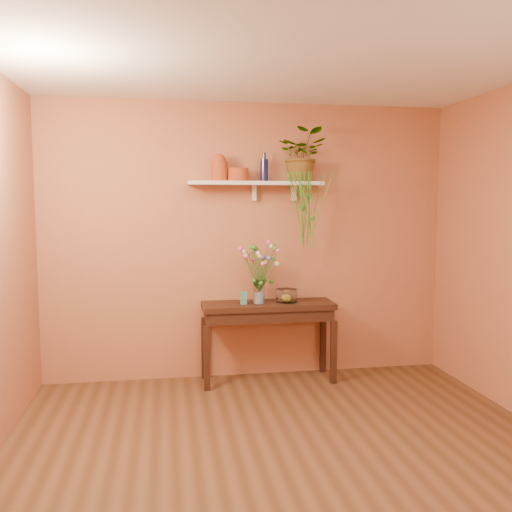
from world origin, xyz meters
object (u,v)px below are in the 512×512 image
at_px(terracotta_jug, 219,168).
at_px(bouquet, 259,260).
at_px(glass_vase, 259,293).
at_px(sideboard, 268,314).
at_px(blue_bottle, 264,170).
at_px(glass_bowl, 287,296).
at_px(spider_plant, 303,155).

height_order(terracotta_jug, bouquet, terracotta_jug).
bearing_deg(glass_vase, bouquet, 69.42).
relative_size(sideboard, bouquet, 2.48).
distance_m(blue_bottle, glass_bowl, 1.24).
xyz_separation_m(terracotta_jug, bouquet, (0.37, -0.07, -0.87)).
distance_m(glass_vase, glass_bowl, 0.28).
distance_m(terracotta_jug, spider_plant, 0.82).
distance_m(sideboard, blue_bottle, 1.40).
height_order(sideboard, glass_bowl, glass_bowl).
xyz_separation_m(glass_vase, glass_bowl, (0.28, 0.03, -0.04)).
distance_m(sideboard, glass_bowl, 0.25).
distance_m(bouquet, glass_bowl, 0.45).
height_order(terracotta_jug, glass_bowl, terracotta_jug).
xyz_separation_m(sideboard, glass_vase, (-0.09, -0.01, 0.21)).
height_order(blue_bottle, glass_bowl, blue_bottle).
relative_size(blue_bottle, glass_bowl, 1.33).
relative_size(blue_bottle, glass_vase, 1.20).
xyz_separation_m(sideboard, glass_bowl, (0.19, 0.02, 0.17)).
distance_m(terracotta_jug, glass_bowl, 1.39).
bearing_deg(sideboard, bouquet, -179.86).
height_order(sideboard, glass_vase, glass_vase).
bearing_deg(spider_plant, glass_bowl, -153.33).
bearing_deg(bouquet, sideboard, 0.14).
bearing_deg(terracotta_jug, blue_bottle, 5.88).
bearing_deg(spider_plant, glass_vase, -165.79).
distance_m(terracotta_jug, bouquet, 0.95).
bearing_deg(glass_bowl, bouquet, -176.78).
bearing_deg(blue_bottle, glass_vase, -118.90).
height_order(spider_plant, bouquet, spider_plant).
relative_size(spider_plant, glass_vase, 2.22).
xyz_separation_m(terracotta_jug, glass_bowl, (0.64, -0.06, -1.23)).
xyz_separation_m(terracotta_jug, glass_vase, (0.37, -0.08, -1.19)).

